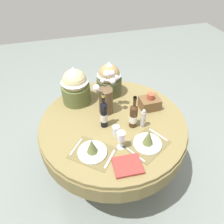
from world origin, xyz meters
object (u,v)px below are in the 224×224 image
gift_tub_back_left (75,84)px  gift_tub_back_centre (109,77)px  wine_bottle_left (104,114)px  book_on_table (128,166)px  wine_bottle_right (133,116)px  tumbler_near_left (116,131)px  wine_glass_left (121,137)px  pepper_mill (143,119)px  dining_table (113,130)px  place_setting_left (92,149)px  place_setting_right (148,141)px  woven_basket_side_right (150,103)px  flower_vase (106,97)px

gift_tub_back_left → gift_tub_back_centre: bearing=6.9°
wine_bottle_left → book_on_table: (0.06, -0.48, -0.13)m
wine_bottle_right → book_on_table: (-0.19, -0.41, -0.11)m
wine_bottle_right → tumbler_near_left: wine_bottle_right is taller
wine_glass_left → book_on_table: 0.23m
pepper_mill → gift_tub_back_centre: 0.62m
dining_table → gift_tub_back_left: (-0.28, 0.40, 0.34)m
place_setting_left → wine_glass_left: size_ratio=2.42×
wine_glass_left → pepper_mill: 0.33m
tumbler_near_left → wine_bottle_right: bearing=19.6°
book_on_table → place_setting_right: bearing=38.4°
gift_tub_back_left → dining_table: bearing=-55.0°
wine_bottle_right → tumbler_near_left: (-0.18, -0.06, -0.08)m
place_setting_right → wine_bottle_left: bearing=132.4°
gift_tub_back_left → place_setting_right: bearing=-57.9°
place_setting_right → wine_bottle_right: wine_bottle_right is taller
place_setting_left → wine_bottle_left: size_ratio=1.20×
tumbler_near_left → woven_basket_side_right: bearing=31.3°
flower_vase → wine_bottle_right: bearing=-55.2°
wine_glass_left → gift_tub_back_left: (-0.25, 0.73, 0.08)m
place_setting_left → woven_basket_side_right: 0.78m
wine_glass_left → woven_basket_side_right: size_ratio=0.91×
dining_table → place_setting_left: place_setting_left is taller
pepper_mill → woven_basket_side_right: size_ratio=1.03×
pepper_mill → woven_basket_side_right: 0.28m
wine_bottle_right → flower_vase: bearing=124.8°
wine_glass_left → tumbler_near_left: bearing=88.1°
book_on_table → woven_basket_side_right: size_ratio=1.13×
wine_bottle_left → wine_glass_left: bearing=-77.0°
place_setting_right → tumbler_near_left: place_setting_right is taller
gift_tub_back_centre → woven_basket_side_right: (0.32, -0.36, -0.13)m
place_setting_right → flower_vase: 0.57m
place_setting_left → gift_tub_back_centre: 0.86m
pepper_mill → tumbler_near_left: bearing=-172.6°
book_on_table → woven_basket_side_right: woven_basket_side_right is taller
flower_vase → tumbler_near_left: bearing=-89.8°
flower_vase → gift_tub_back_left: (-0.25, 0.25, 0.03)m
dining_table → flower_vase: size_ratio=3.30×
flower_vase → woven_basket_side_right: (0.43, -0.07, -0.11)m
place_setting_right → gift_tub_back_left: (-0.48, 0.76, 0.16)m
place_setting_left → book_on_table: (0.23, -0.20, -0.03)m
wine_bottle_left → book_on_table: wine_bottle_left is taller
dining_table → wine_bottle_left: (-0.10, -0.04, 0.27)m
dining_table → gift_tub_back_left: size_ratio=3.52×
book_on_table → gift_tub_back_centre: size_ratio=0.58×
book_on_table → woven_basket_side_right: 0.75m
wine_bottle_left → wine_glass_left: wine_bottle_left is taller
place_setting_left → wine_glass_left: (0.24, -0.01, 0.08)m
dining_table → wine_bottle_left: size_ratio=3.98×
wine_glass_left → woven_basket_side_right: 0.60m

